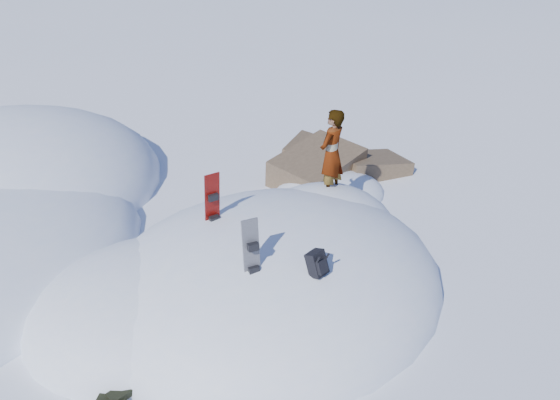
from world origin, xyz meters
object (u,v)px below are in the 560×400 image
snowboard_red (213,210)px  backpack (318,264)px  snowboard_dark (252,260)px  person (332,154)px

snowboard_red → backpack: bearing=-74.2°
backpack → snowboard_dark: bearing=132.0°
snowboard_red → snowboard_dark: snowboard_red is taller
snowboard_dark → backpack: snowboard_dark is taller
snowboard_red → snowboard_dark: bearing=-96.7°
snowboard_red → snowboard_dark: (-0.18, -1.75, -0.03)m
snowboard_dark → person: (3.11, 1.98, 0.38)m
snowboard_red → person: bearing=3.6°
backpack → person: 3.42m
person → snowboard_red: bearing=-17.4°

